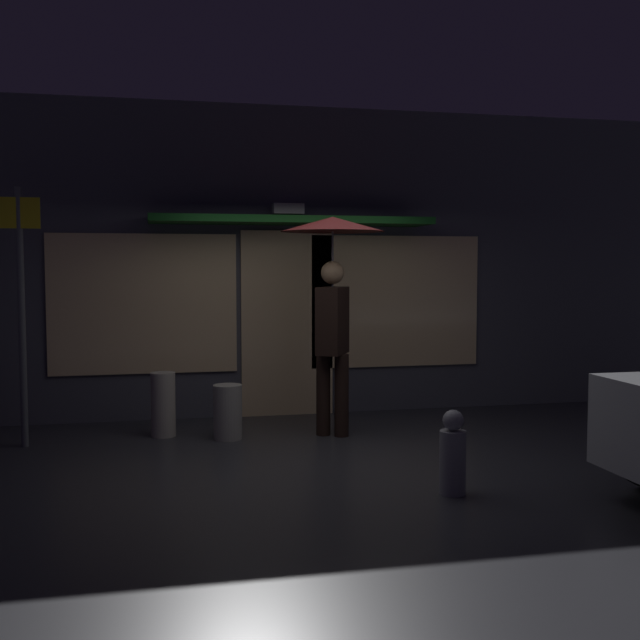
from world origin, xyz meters
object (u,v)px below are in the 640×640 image
Objects in this scene: sidewalk_bollard at (163,404)px; fire_hydrant at (453,455)px; sidewalk_bollard_2 at (228,412)px; street_sign_post at (21,301)px; person_with_umbrella at (333,273)px.

sidewalk_bollard is 1.01× the size of fire_hydrant.
sidewalk_bollard_2 is 0.85× the size of fire_hydrant.
street_sign_post is at bearing 146.15° from fire_hydrant.
person_with_umbrella is 3.10m from street_sign_post.
street_sign_post is at bearing -172.38° from sidewalk_bollard.
fire_hydrant is (3.53, -2.37, -1.13)m from street_sign_post.
person_with_umbrella is at bearing -11.25° from sidewalk_bollard.
sidewalk_bollard_2 is (1.99, -0.10, -1.16)m from street_sign_post.
sidewalk_bollard_2 is (-1.09, 0.07, -1.43)m from person_with_umbrella.
sidewalk_bollard_2 is at bearing -64.11° from person_with_umbrella.
sidewalk_bollard is at bearing 7.62° from street_sign_post.
person_with_umbrella is 2.65m from fire_hydrant.
fire_hydrant is (1.54, -2.27, 0.03)m from sidewalk_bollard_2.
sidewalk_bollard is (-1.74, 0.35, -1.37)m from person_with_umbrella.
person_with_umbrella reaches higher than sidewalk_bollard.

